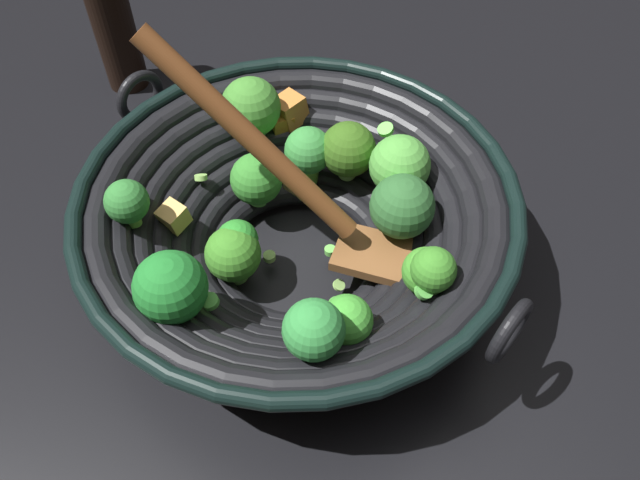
# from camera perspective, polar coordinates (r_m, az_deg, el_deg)

# --- Properties ---
(ground_plane) EXTENTS (4.00, 4.00, 0.00)m
(ground_plane) POSITION_cam_1_polar(r_m,az_deg,el_deg) (0.61, -1.83, -2.50)
(ground_plane) COLOR black
(wok) EXTENTS (0.38, 0.41, 0.24)m
(wok) POSITION_cam_1_polar(r_m,az_deg,el_deg) (0.55, -1.96, 1.89)
(wok) COLOR black
(wok) RESTS_ON ground
(soy_sauce_bottle) EXTENTS (0.05, 0.05, 0.20)m
(soy_sauce_bottle) POSITION_cam_1_polar(r_m,az_deg,el_deg) (0.80, -18.13, 18.05)
(soy_sauce_bottle) COLOR black
(soy_sauce_bottle) RESTS_ON ground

